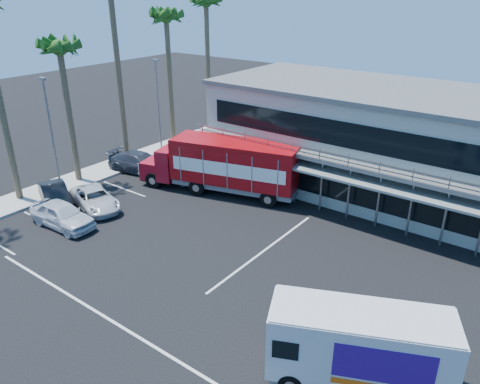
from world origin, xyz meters
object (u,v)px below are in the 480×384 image
Objects in this scene: red_truck at (225,164)px; parked_car_b at (55,195)px; parked_car_a at (62,215)px; white_van at (359,347)px.

red_truck is 11.58m from parked_car_b.
red_truck reaches higher than parked_car_a.
red_truck is 18.27m from white_van.
white_van reaches higher than parked_car_b.
parked_car_a is (-4.74, -9.97, -1.34)m from red_truck.
red_truck is 1.72× the size of white_van.
parked_car_a is 1.04× the size of parked_car_b.
red_truck is 11.12m from parked_car_a.
white_van is 22.63m from parked_car_b.
red_truck reaches higher than white_van.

